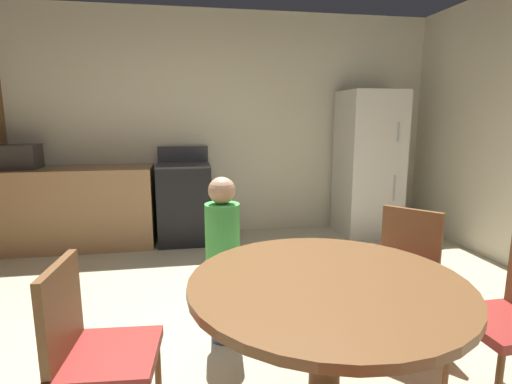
# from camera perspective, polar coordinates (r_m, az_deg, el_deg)

# --- Properties ---
(ground_plane) EXTENTS (14.00, 14.00, 0.00)m
(ground_plane) POSITION_cam_1_polar(r_m,az_deg,el_deg) (2.61, -2.80, -23.25)
(ground_plane) COLOR beige
(wall_back) EXTENTS (5.97, 0.12, 2.70)m
(wall_back) POSITION_cam_1_polar(r_m,az_deg,el_deg) (5.04, -7.18, 9.46)
(wall_back) COLOR beige
(wall_back) RESTS_ON ground
(kitchen_counter) EXTENTS (2.04, 0.60, 0.90)m
(kitchen_counter) POSITION_cam_1_polar(r_m,az_deg,el_deg) (4.94, -26.28, -2.12)
(kitchen_counter) COLOR #9E754C
(kitchen_counter) RESTS_ON ground
(oven_range) EXTENTS (0.60, 0.60, 1.10)m
(oven_range) POSITION_cam_1_polar(r_m,az_deg,el_deg) (4.74, -10.16, -1.46)
(oven_range) COLOR black
(oven_range) RESTS_ON ground
(refrigerator) EXTENTS (0.68, 0.68, 1.76)m
(refrigerator) POSITION_cam_1_polar(r_m,az_deg,el_deg) (5.13, 15.73, 3.89)
(refrigerator) COLOR silver
(refrigerator) RESTS_ON ground
(microwave) EXTENTS (0.44, 0.32, 0.26)m
(microwave) POSITION_cam_1_polar(r_m,az_deg,el_deg) (4.98, -30.99, 4.31)
(microwave) COLOR #2D2B28
(microwave) RESTS_ON kitchen_counter
(dining_table) EXTENTS (1.21, 1.21, 0.76)m
(dining_table) POSITION_cam_1_polar(r_m,az_deg,el_deg) (1.86, 10.01, -16.67)
(dining_table) COLOR brown
(dining_table) RESTS_ON ground
(chair_west) EXTENTS (0.43, 0.43, 0.87)m
(chair_west) POSITION_cam_1_polar(r_m,az_deg,el_deg) (1.93, -22.33, -19.73)
(chair_west) COLOR brown
(chair_west) RESTS_ON ground
(chair_northeast) EXTENTS (0.56, 0.56, 0.87)m
(chair_northeast) POSITION_cam_1_polar(r_m,az_deg,el_deg) (2.76, 20.25, -10.20)
(chair_northeast) COLOR brown
(chair_northeast) RESTS_ON ground
(person_child) EXTENTS (0.29, 0.29, 1.09)m
(person_child) POSITION_cam_1_polar(r_m,az_deg,el_deg) (2.59, -4.76, -9.09)
(person_child) COLOR #3D4C84
(person_child) RESTS_ON ground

